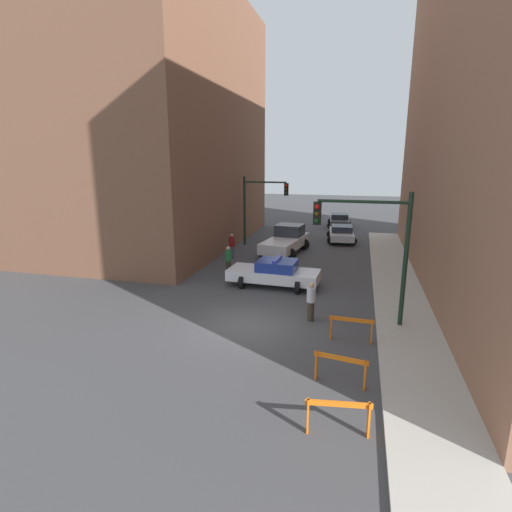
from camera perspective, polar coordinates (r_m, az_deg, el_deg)
name	(u,v)px	position (r m, az deg, el deg)	size (l,w,h in m)	color
ground_plane	(247,326)	(16.21, -1.31, -9.90)	(120.00, 120.00, 0.00)	#424244
sidewalk_right	(411,342)	(15.80, 21.32, -11.32)	(2.40, 44.00, 0.12)	#B2ADA3
building_corner_left	(143,124)	(32.63, -15.78, 17.73)	(14.00, 20.00, 18.08)	brown
traffic_light_near	(375,238)	(15.93, 16.63, 2.42)	(3.64, 0.35, 5.20)	black
traffic_light_far	(258,201)	(30.23, 0.36, 7.86)	(3.44, 0.35, 5.20)	black
police_car	(274,273)	(20.78, 2.64, -2.41)	(4.78, 2.49, 1.52)	white
white_truck	(286,240)	(28.17, 4.30, 2.26)	(3.10, 5.62, 1.90)	silver
parked_car_near	(341,233)	(32.78, 12.10, 3.21)	(2.54, 4.45, 1.31)	silver
parked_car_mid	(339,220)	(39.77, 11.84, 5.04)	(2.47, 4.41, 1.31)	#474C51
pedestrian_crossing	(228,260)	(22.84, -3.97, -0.58)	(0.51, 0.51, 1.66)	#382D23
pedestrian_corner	(232,246)	(26.57, -3.45, 1.48)	(0.41, 0.41, 1.66)	#474C66
pedestrian_sidewalk	(311,301)	(16.51, 7.87, -6.37)	(0.46, 0.46, 1.66)	#382D23
barrier_front	(338,412)	(10.42, 11.68, -20.97)	(1.59, 0.37, 0.90)	orange
barrier_mid	(340,365)	(12.38, 11.97, -14.99)	(1.59, 0.40, 0.90)	orange
barrier_back	(351,325)	(15.10, 13.44, -9.60)	(1.60, 0.22, 0.90)	orange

